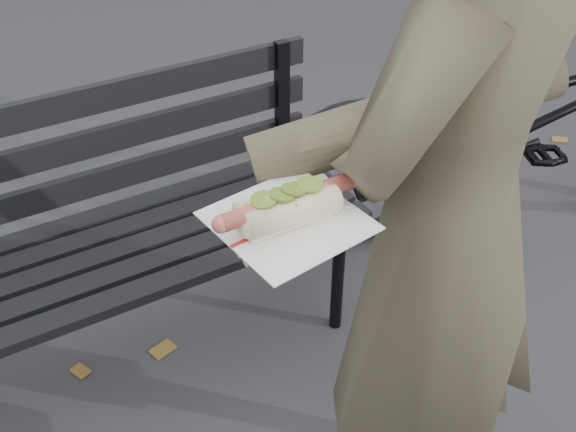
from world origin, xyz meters
name	(u,v)px	position (x,y,z in m)	size (l,w,h in m)	color
park_bench	(87,229)	(-0.04, 0.92, 0.52)	(1.50, 0.44, 0.88)	black
bicycle	(520,120)	(1.52, 0.82, 0.48)	(0.64, 1.83, 0.96)	black
person	(447,226)	(0.48, 0.09, 0.90)	(0.66, 0.43, 1.80)	brown
held_hotdog	(378,140)	(0.28, 0.08, 1.16)	(0.62, 0.30, 0.20)	brown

